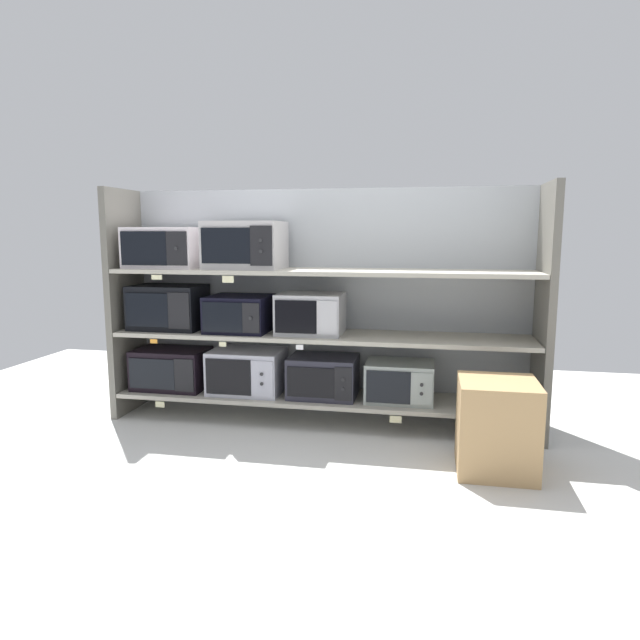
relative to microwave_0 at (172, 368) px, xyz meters
The scene contains 24 objects.
ground 1.57m from the microwave_0, 40.60° to the right, with size 6.98×6.00×0.02m, color silver.
back_panel 1.30m from the microwave_0, 13.41° to the left, with size 3.18×0.04×1.70m, color #9EA3A8.
upright_left 0.62m from the microwave_0, behind, with size 0.05×0.51×1.70m, color #68645B.
upright_right 2.73m from the microwave_0, ahead, with size 0.05×0.51×1.70m, color #68645B.
shelf_0 1.17m from the microwave_0, ahead, with size 2.98×0.51×0.03m, color #ADA899.
microwave_0 is the anchor object (origin of this frame).
microwave_1 0.61m from the microwave_0, ahead, with size 0.53×0.41×0.32m.
microwave_2 1.19m from the microwave_0, ahead, with size 0.49×0.39×0.30m.
microwave_3 1.74m from the microwave_0, ahead, with size 0.48×0.36×0.28m.
price_tag_0 0.33m from the microwave_0, 85.31° to the right, with size 0.07×0.00×0.04m, color beige.
price_tag_1 1.76m from the microwave_0, ahead, with size 0.08×0.00×0.05m, color beige.
shelf_1 1.20m from the microwave_0, ahead, with size 2.98×0.51×0.03m, color #ADA899.
microwave_4 0.48m from the microwave_0, behind, with size 0.53×0.38×0.33m.
microwave_5 0.71m from the microwave_0, ahead, with size 0.45×0.43×0.26m.
microwave_6 1.19m from the microwave_0, ahead, with size 0.46×0.37×0.29m.
price_tag_2 0.36m from the microwave_0, 91.27° to the right, with size 0.06×0.00×0.03m, color orange.
price_tag_3 0.63m from the microwave_0, 26.06° to the right, with size 0.05×0.00×0.03m, color beige.
price_tag_4 1.13m from the microwave_0, 13.29° to the right, with size 0.05×0.00×0.03m, color white.
shelf_2 1.39m from the microwave_0, ahead, with size 2.98×0.51×0.03m, color #ADA899.
microwave_7 0.92m from the microwave_0, behind, with size 0.53×0.44×0.30m.
microwave_8 1.12m from the microwave_0, ahead, with size 0.54×0.43×0.34m.
price_tag_5 0.77m from the microwave_0, 81.10° to the right, with size 0.08×0.00×0.03m, color beige.
price_tag_6 0.95m from the microwave_0, 23.98° to the right, with size 0.08×0.00×0.05m, color beige.
shipping_carton 2.42m from the microwave_0, 15.55° to the right, with size 0.44×0.44×0.54m, color tan.
Camera 1 is at (0.76, -3.89, 1.37)m, focal length 31.37 mm.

